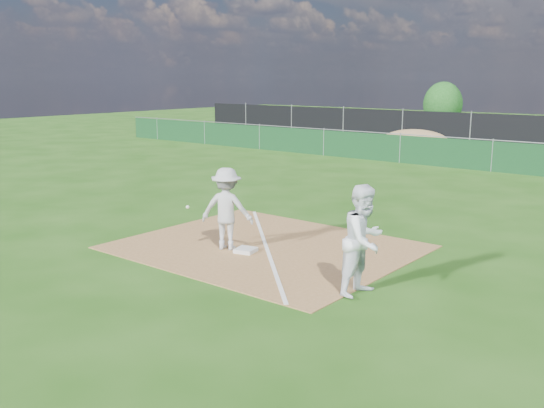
% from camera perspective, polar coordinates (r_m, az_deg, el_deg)
% --- Properties ---
extents(ground, '(90.00, 90.00, 0.00)m').
position_cam_1_polar(ground, '(20.93, 15.34, 1.33)').
color(ground, '#204F10').
rests_on(ground, ground).
extents(infield_dirt, '(6.00, 5.00, 0.02)m').
position_cam_1_polar(infield_dirt, '(13.37, -0.56, -4.06)').
color(infield_dirt, olive).
rests_on(infield_dirt, ground).
extents(foul_line, '(5.01, 5.01, 0.01)m').
position_cam_1_polar(foul_line, '(13.36, -0.56, -4.00)').
color(foul_line, white).
rests_on(foul_line, infield_dirt).
extents(green_fence, '(44.00, 0.05, 1.20)m').
position_cam_1_polar(green_fence, '(25.45, 20.00, 4.22)').
color(green_fence, '#0E3518').
rests_on(green_fence, ground).
extents(dirt_mound, '(3.38, 2.60, 1.17)m').
position_cam_1_polar(dirt_mound, '(30.57, 13.31, 5.76)').
color(dirt_mound, '#9D7A4B').
rests_on(dirt_mound, ground).
extents(first_base, '(0.48, 0.48, 0.08)m').
position_cam_1_polar(first_base, '(12.95, -2.49, -4.36)').
color(first_base, silver).
rests_on(first_base, infield_dirt).
extents(play_at_first, '(1.99, 1.10, 1.77)m').
position_cam_1_polar(play_at_first, '(13.03, -4.28, -0.45)').
color(play_at_first, silver).
rests_on(play_at_first, infield_dirt).
extents(runner, '(0.79, 0.98, 1.92)m').
position_cam_1_polar(runner, '(10.43, 8.67, -3.38)').
color(runner, white).
rests_on(runner, ground).
extents(car_left, '(5.19, 3.07, 1.66)m').
position_cam_1_polar(car_left, '(39.18, 16.15, 7.27)').
color(car_left, '#B9BCC1').
rests_on(car_left, parking_lot).
extents(tree_left, '(2.81, 2.81, 3.34)m').
position_cam_1_polar(tree_left, '(46.57, 15.78, 9.03)').
color(tree_left, '#382316').
rests_on(tree_left, ground).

